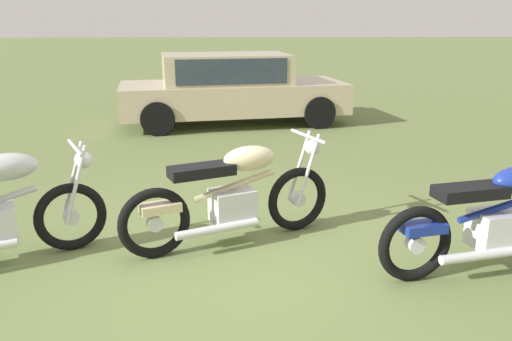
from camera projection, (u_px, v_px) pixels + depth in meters
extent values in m
plane|color=olive|center=(230.00, 260.00, 4.58)|extent=(120.00, 120.00, 0.00)
torus|color=black|center=(71.00, 217.00, 4.71)|extent=(0.63, 0.36, 0.65)
cylinder|color=silver|center=(71.00, 217.00, 4.71)|extent=(0.17, 0.15, 0.14)
cylinder|color=silver|center=(72.00, 180.00, 4.72)|extent=(0.26, 0.15, 0.73)
cylinder|color=silver|center=(76.00, 185.00, 4.57)|extent=(0.26, 0.15, 0.73)
ellipsoid|color=#B7BABF|center=(6.00, 167.00, 4.34)|extent=(0.58, 0.46, 0.24)
cylinder|color=silver|center=(75.00, 148.00, 4.57)|extent=(0.31, 0.59, 0.03)
sphere|color=silver|center=(83.00, 160.00, 4.63)|extent=(0.21, 0.21, 0.16)
torus|color=black|center=(298.00, 199.00, 5.16)|extent=(0.65, 0.34, 0.67)
torus|color=black|center=(155.00, 223.00, 4.55)|extent=(0.65, 0.34, 0.67)
cylinder|color=silver|center=(298.00, 199.00, 5.16)|extent=(0.17, 0.15, 0.14)
cylinder|color=silver|center=(155.00, 223.00, 4.55)|extent=(0.17, 0.15, 0.14)
cylinder|color=silver|center=(299.00, 166.00, 5.17)|extent=(0.26, 0.14, 0.72)
cylinder|color=silver|center=(308.00, 170.00, 5.02)|extent=(0.26, 0.14, 0.72)
cube|color=silver|center=(232.00, 205.00, 4.85)|extent=(0.48, 0.43, 0.32)
cylinder|color=beige|center=(235.00, 185.00, 4.81)|extent=(0.77, 0.37, 0.23)
ellipsoid|color=beige|center=(249.00, 158.00, 4.80)|extent=(0.58, 0.44, 0.24)
cube|color=black|center=(202.00, 171.00, 4.62)|extent=(0.65, 0.45, 0.10)
cube|color=beige|center=(160.00, 208.00, 4.53)|extent=(0.40, 0.31, 0.08)
cylinder|color=silver|center=(308.00, 136.00, 5.02)|extent=(0.28, 0.60, 0.03)
sphere|color=silver|center=(313.00, 147.00, 5.08)|extent=(0.21, 0.21, 0.16)
cylinder|color=silver|center=(217.00, 229.00, 4.66)|extent=(0.77, 0.38, 0.08)
torus|color=black|center=(415.00, 244.00, 4.14)|extent=(0.66, 0.22, 0.66)
cylinder|color=silver|center=(415.00, 244.00, 4.14)|extent=(0.16, 0.13, 0.14)
cube|color=silver|center=(496.00, 229.00, 4.31)|extent=(0.45, 0.38, 0.32)
cylinder|color=navy|center=(502.00, 207.00, 4.26)|extent=(0.81, 0.23, 0.23)
cube|color=black|center=(470.00, 192.00, 4.13)|extent=(0.64, 0.36, 0.10)
cube|color=navy|center=(423.00, 227.00, 4.11)|extent=(0.39, 0.25, 0.08)
cylinder|color=silver|center=(484.00, 255.00, 4.15)|extent=(0.80, 0.24, 0.08)
cube|color=#BCAD8C|center=(234.00, 97.00, 10.46)|extent=(4.79, 2.48, 0.60)
cube|color=#BCAD8C|center=(226.00, 69.00, 10.26)|extent=(2.73, 1.98, 0.60)
cube|color=#2D3842|center=(226.00, 68.00, 10.25)|extent=(2.37, 1.95, 0.48)
cylinder|color=black|center=(295.00, 100.00, 11.61)|extent=(0.67, 0.32, 0.64)
cylinder|color=black|center=(319.00, 112.00, 10.06)|extent=(0.67, 0.32, 0.64)
cylinder|color=black|center=(156.00, 105.00, 10.98)|extent=(0.67, 0.32, 0.64)
cylinder|color=black|center=(158.00, 118.00, 9.43)|extent=(0.67, 0.32, 0.64)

